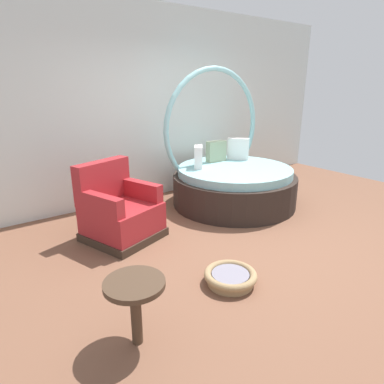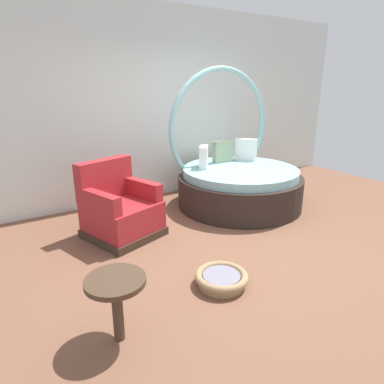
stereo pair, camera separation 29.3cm
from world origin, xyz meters
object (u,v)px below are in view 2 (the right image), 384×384
Objects in this scene: round_daybed at (237,179)px; side_table at (116,290)px; pet_basket at (221,278)px; red_armchair at (120,210)px.

round_daybed is 4.03× the size of side_table.
pet_basket is at bearing 7.92° from side_table.
red_armchair is at bearing 68.84° from side_table.
side_table is (-2.64, -1.84, 0.03)m from round_daybed.
round_daybed is at bearing 3.30° from red_armchair.
red_armchair is 1.94× the size of side_table.
red_armchair is at bearing -176.70° from round_daybed.
pet_basket is 0.98× the size of side_table.
red_armchair is 1.85m from side_table.
round_daybed is at bearing 47.11° from pet_basket.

